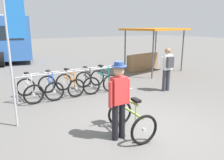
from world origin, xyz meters
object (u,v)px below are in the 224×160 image
at_px(racked_bike_blue, 50,87).
at_px(featured_bicycle, 129,115).
at_px(racked_bike_teal, 103,79).
at_px(banner_flag, 14,35).
at_px(racked_bike_white, 29,89).
at_px(pedestrian_with_backpack, 167,67).
at_px(racked_bike_black, 87,82).
at_px(market_stall, 149,45).
at_px(racked_bike_orange, 70,84).
at_px(person_with_featured_bike, 119,98).

xyz_separation_m(racked_bike_blue, featured_bicycle, (0.71, -3.61, 0.08)).
distance_m(racked_bike_teal, banner_flag, 4.26).
bearing_deg(featured_bicycle, racked_bike_teal, 68.55).
bearing_deg(racked_bike_white, banner_flag, -107.74).
bearing_deg(pedestrian_with_backpack, racked_bike_black, 147.59).
relative_size(racked_bike_black, racked_bike_teal, 1.08).
bearing_deg(racked_bike_teal, market_stall, 23.49).
bearing_deg(racked_bike_teal, racked_bike_black, 177.98).
distance_m(racked_bike_white, banner_flag, 2.71).
relative_size(racked_bike_blue, racked_bike_orange, 0.98).
distance_m(racked_bike_blue, person_with_featured_bike, 3.78).
height_order(racked_bike_blue, market_stall, market_stall).
xyz_separation_m(racked_bike_blue, banner_flag, (-1.30, -1.85, 1.86)).
xyz_separation_m(racked_bike_blue, market_stall, (5.97, 1.61, 1.03)).
relative_size(racked_bike_teal, person_with_featured_bike, 0.63).
distance_m(racked_bike_black, racked_bike_teal, 0.70).
relative_size(racked_bike_blue, market_stall, 0.33).
distance_m(featured_bicycle, market_stall, 7.46).
xyz_separation_m(pedestrian_with_backpack, market_stall, (2.03, 3.27, 0.46)).
bearing_deg(person_with_featured_bike, racked_bike_orange, 84.58).
height_order(racked_bike_black, racked_bike_teal, same).
relative_size(racked_bike_blue, racked_bike_teal, 1.04).
bearing_deg(racked_bike_black, racked_bike_teal, -2.02).
bearing_deg(racked_bike_blue, banner_flag, -125.09).
height_order(racked_bike_teal, pedestrian_with_backpack, pedestrian_with_backpack).
bearing_deg(racked_bike_black, banner_flag, -146.30).
xyz_separation_m(market_stall, banner_flag, (-7.27, -3.45, 0.84)).
distance_m(racked_bike_orange, featured_bicycle, 3.58).
xyz_separation_m(racked_bike_white, pedestrian_with_backpack, (4.64, -1.69, 0.57)).
bearing_deg(featured_bicycle, pedestrian_with_backpack, 31.06).
bearing_deg(racked_bike_orange, banner_flag, -137.62).
relative_size(racked_bike_orange, market_stall, 0.34).
xyz_separation_m(featured_bicycle, person_with_featured_bike, (-0.36, -0.11, 0.50)).
xyz_separation_m(racked_bike_white, racked_bike_teal, (2.80, -0.10, -0.00)).
distance_m(racked_bike_white, racked_bike_black, 2.10).
relative_size(racked_bike_orange, racked_bike_teal, 1.06).
bearing_deg(banner_flag, person_with_featured_bike, -48.57).
bearing_deg(person_with_featured_bike, market_stall, 43.46).
relative_size(racked_bike_white, racked_bike_teal, 1.05).
distance_m(racked_bike_blue, banner_flag, 2.93).
bearing_deg(racked_bike_blue, racked_bike_orange, -2.02).
bearing_deg(person_with_featured_bike, racked_bike_black, 74.02).
distance_m(racked_bike_black, pedestrian_with_backpack, 3.06).
xyz_separation_m(person_with_featured_bike, market_stall, (5.62, 5.32, 0.45)).
xyz_separation_m(featured_bicycle, pedestrian_with_backpack, (3.23, 1.95, 0.49)).
relative_size(racked_bike_white, featured_bicycle, 0.95).
bearing_deg(racked_bike_teal, featured_bicycle, -111.45).
bearing_deg(banner_flag, racked_bike_teal, 27.57).
height_order(racked_bike_orange, banner_flag, banner_flag).
bearing_deg(racked_bike_teal, person_with_featured_bike, -115.66).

